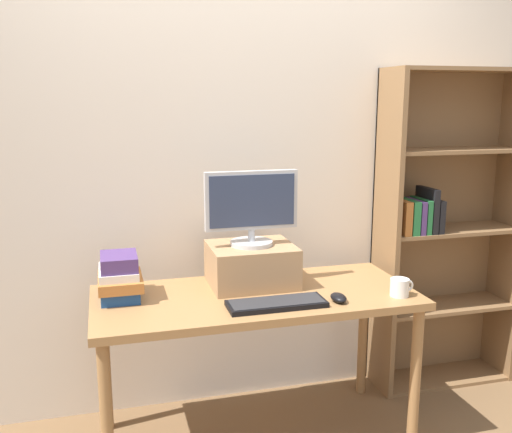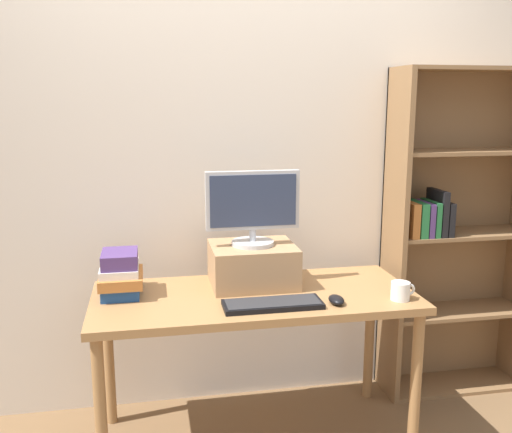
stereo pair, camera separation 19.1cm
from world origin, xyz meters
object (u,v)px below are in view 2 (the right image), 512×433
Objects in this scene: keyboard at (273,304)px; coffee_mug at (401,291)px; computer_monitor at (253,207)px; book_stack at (120,274)px; bookshelf_unit at (454,232)px; computer_mouse at (336,300)px; riser_box at (253,265)px; desk at (254,310)px.

keyboard is 0.58m from coffee_mug.
book_stack is (-0.62, -0.03, -0.29)m from computer_monitor.
computer_mouse is (-0.84, -0.52, -0.15)m from bookshelf_unit.
riser_box is 3.83× the size of computer_mouse.
book_stack is at bearing 155.57° from keyboard.
computer_monitor is at bearing -170.79° from bookshelf_unit.
keyboard is at bearing -155.82° from bookshelf_unit.
bookshelf_unit is 1.00m from computer_mouse.
riser_box is 0.69m from coffee_mug.
computer_mouse is (0.33, -0.20, 0.10)m from desk.
book_stack is (-0.62, -0.03, -0.00)m from riser_box.
computer_monitor is 0.77m from coffee_mug.
computer_monitor is at bearing 94.96° from keyboard.
coffee_mug is (0.30, -0.00, 0.02)m from computer_mouse.
keyboard is (0.03, -0.32, -0.37)m from computer_monitor.
desk is 3.44× the size of keyboard.
bookshelf_unit is 4.14× the size of keyboard.
bookshelf_unit is 1.78m from book_stack.
keyboard is 3.82× the size of coffee_mug.
bookshelf_unit is 6.21× the size of book_stack.
coffee_mug is at bearing -29.27° from riser_box.
bookshelf_unit is at bearing 24.18° from keyboard.
computer_monitor reaches higher than book_stack.
computer_monitor reaches higher than desk.
desk is 0.39m from computer_mouse.
desk is 0.23m from riser_box.
coffee_mug is at bearing -136.23° from bookshelf_unit.
coffee_mug is (0.60, -0.34, -0.34)m from computer_monitor.
computer_monitor is at bearing 150.84° from coffee_mug.
riser_box is 0.94× the size of keyboard.
computer_monitor is at bearing 82.55° from desk.
bookshelf_unit is 16.95× the size of computer_mouse.
desk is at bearing -164.51° from bookshelf_unit.
book_stack reaches higher than riser_box.
bookshelf_unit is at bearing 6.84° from book_stack.
book_stack is at bearing 165.67° from coffee_mug.
computer_monitor is 4.24× the size of computer_mouse.
keyboard is at bearing -85.06° from riser_box.
desk is at bearing -10.61° from book_stack.
bookshelf_unit is at bearing 15.49° from desk.
keyboard is 0.28m from computer_mouse.
book_stack is 1.26m from coffee_mug.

